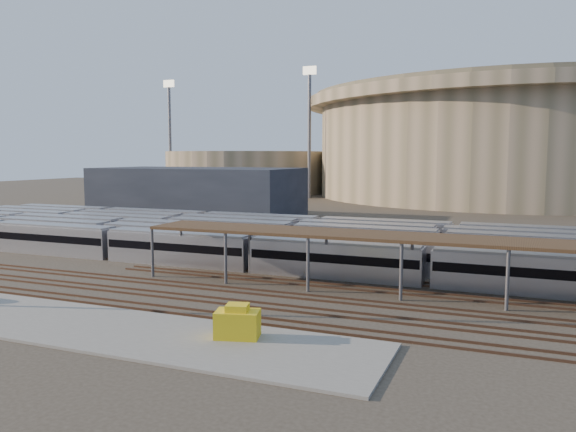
# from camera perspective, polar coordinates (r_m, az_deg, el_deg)

# --- Properties ---
(ground) EXTENTS (420.00, 420.00, 0.00)m
(ground) POSITION_cam_1_polar(r_m,az_deg,el_deg) (54.99, -7.50, -7.05)
(ground) COLOR #383026
(ground) RESTS_ON ground
(apron) EXTENTS (50.00, 9.00, 0.20)m
(apron) POSITION_cam_1_polar(r_m,az_deg,el_deg) (46.26, -22.42, -9.88)
(apron) COLOR gray
(apron) RESTS_ON ground
(subway_trains) EXTENTS (118.06, 23.90, 3.60)m
(subway_trains) POSITION_cam_1_polar(r_m,az_deg,el_deg) (71.60, -1.25, -2.46)
(subway_trains) COLOR silver
(subway_trains) RESTS_ON ground
(inspection_shed) EXTENTS (60.30, 6.00, 5.30)m
(inspection_shed) POSITION_cam_1_polar(r_m,az_deg,el_deg) (51.29, 16.75, -2.55)
(inspection_shed) COLOR #57575C
(inspection_shed) RESTS_ON ground
(empty_tracks) EXTENTS (170.00, 9.62, 0.18)m
(empty_tracks) POSITION_cam_1_polar(r_m,az_deg,el_deg) (50.81, -10.30, -8.10)
(empty_tracks) COLOR #4C3323
(empty_tracks) RESTS_ON ground
(stadium) EXTENTS (124.00, 124.00, 32.50)m
(stadium) POSITION_cam_1_polar(r_m,az_deg,el_deg) (186.59, 21.71, 6.92)
(stadium) COLOR tan
(stadium) RESTS_ON ground
(secondary_arena) EXTENTS (56.00, 56.00, 14.00)m
(secondary_arena) POSITION_cam_1_polar(r_m,az_deg,el_deg) (196.67, -4.11, 4.51)
(secondary_arena) COLOR tan
(secondary_arena) RESTS_ON ground
(service_building) EXTENTS (42.00, 20.00, 10.00)m
(service_building) POSITION_cam_1_polar(r_m,az_deg,el_deg) (118.95, -9.18, 2.44)
(service_building) COLOR #1E232D
(service_building) RESTS_ON ground
(floodlight_0) EXTENTS (4.00, 1.00, 38.40)m
(floodlight_0) POSITION_cam_1_polar(r_m,az_deg,el_deg) (166.62, 2.19, 8.93)
(floodlight_0) COLOR #57575C
(floodlight_0) RESTS_ON ground
(floodlight_1) EXTENTS (4.00, 1.00, 38.40)m
(floodlight_1) POSITION_cam_1_polar(r_m,az_deg,el_deg) (200.58, -11.91, 8.32)
(floodlight_1) COLOR #57575C
(floodlight_1) RESTS_ON ground
(floodlight_3) EXTENTS (4.00, 1.00, 38.40)m
(floodlight_3) POSITION_cam_1_polar(r_m,az_deg,el_deg) (209.90, 12.10, 8.22)
(floodlight_3) COLOR #57575C
(floodlight_3) RESTS_ON ground
(yellow_equipment) EXTENTS (3.33, 2.54, 1.84)m
(yellow_equipment) POSITION_cam_1_polar(r_m,az_deg,el_deg) (38.89, -5.16, -10.89)
(yellow_equipment) COLOR yellow
(yellow_equipment) RESTS_ON apron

